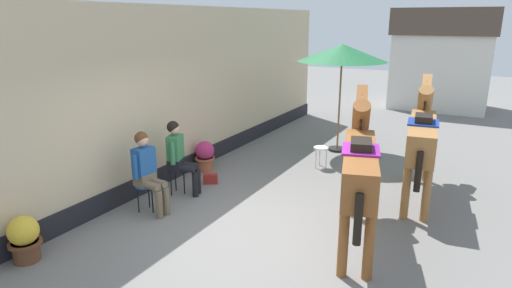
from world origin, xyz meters
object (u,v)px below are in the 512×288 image
saddled_horse_near (359,163)px  seated_visitor_near (147,168)px  flower_planter_nearest (24,238)px  spare_stool_white (321,150)px  cafe_parasol (342,54)px  satchel_bag (210,179)px  seated_visitor_far (179,154)px  flower_planter_farthest (205,155)px  saddled_horse_far (422,135)px

saddled_horse_near → seated_visitor_near: bearing=-166.4°
flower_planter_nearest → spare_stool_white: (2.13, 5.53, 0.07)m
saddled_horse_near → spare_stool_white: size_ratio=6.35×
cafe_parasol → satchel_bag: size_ratio=9.21×
seated_visitor_far → flower_planter_nearest: seated_visitor_far is taller
flower_planter_nearest → cafe_parasol: size_ratio=0.25×
flower_planter_farthest → satchel_bag: size_ratio=2.29×
saddled_horse_far → seated_visitor_far: bearing=-152.4°
flower_planter_farthest → satchel_bag: 0.86m
saddled_horse_near → flower_planter_nearest: size_ratio=4.56×
saddled_horse_far → spare_stool_white: bearing=162.9°
flower_planter_nearest → cafe_parasol: bearing=73.6°
saddled_horse_near → satchel_bag: bearing=165.9°
seated_visitor_near → spare_stool_white: seated_visitor_near is taller
saddled_horse_near → satchel_bag: 3.40m
spare_stool_white → flower_planter_farthest: bearing=-147.3°
saddled_horse_near → saddled_horse_far: (0.54, 2.11, 0.00)m
saddled_horse_far → flower_planter_nearest: saddled_horse_far is taller
seated_visitor_far → satchel_bag: seated_visitor_far is taller
seated_visitor_near → seated_visitor_far: (-0.04, 0.88, 0.00)m
satchel_bag → flower_planter_nearest: bearing=-130.8°
seated_visitor_far → cafe_parasol: size_ratio=0.54×
seated_visitor_far → spare_stool_white: (1.76, 2.67, -0.38)m
seated_visitor_near → satchel_bag: size_ratio=4.96×
saddled_horse_far → flower_planter_farthest: (-4.22, -0.71, -0.82)m
saddled_horse_far → cafe_parasol: cafe_parasol is taller
saddled_horse_near → saddled_horse_far: bearing=75.8°
cafe_parasol → saddled_horse_near: bearing=-68.4°
saddled_horse_near → flower_planter_farthest: size_ratio=4.56×
seated_visitor_near → flower_planter_nearest: bearing=-101.6°
seated_visitor_near → saddled_horse_far: bearing=37.2°
saddled_horse_far → satchel_bag: saddled_horse_far is taller
flower_planter_farthest → cafe_parasol: 3.99m
flower_planter_farthest → seated_visitor_far: bearing=-74.7°
flower_planter_farthest → seated_visitor_near: bearing=-79.8°
flower_planter_farthest → spare_stool_white: size_ratio=1.39×
cafe_parasol → flower_planter_nearest: bearing=-106.4°
saddled_horse_far → flower_planter_nearest: bearing=-131.0°
seated_visitor_far → flower_planter_nearest: (-0.37, -2.85, -0.44)m
seated_visitor_near → saddled_horse_far: (3.83, 2.91, 0.38)m
saddled_horse_near → flower_planter_farthest: saddled_horse_near is taller
spare_stool_white → seated_visitor_near: bearing=-115.9°
seated_visitor_far → spare_stool_white: 3.22m
saddled_horse_far → cafe_parasol: (-2.19, 2.06, 1.20)m
saddled_horse_near → satchel_bag: size_ratio=10.43×
saddled_horse_near → flower_planter_nearest: bearing=-143.2°
flower_planter_nearest → cafe_parasol: (2.04, 6.94, 2.03)m
seated_visitor_near → flower_planter_farthest: size_ratio=2.17×
cafe_parasol → satchel_bag: cafe_parasol is taller
seated_visitor_far → flower_planter_farthest: (-0.36, 1.31, -0.44)m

